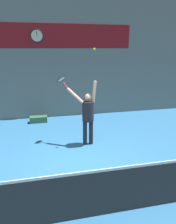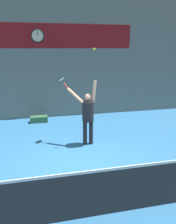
{
  "view_description": "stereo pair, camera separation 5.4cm",
  "coord_description": "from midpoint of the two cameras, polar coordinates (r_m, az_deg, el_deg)",
  "views": [
    {
      "loc": [
        -0.89,
        -4.7,
        2.97
      ],
      "look_at": [
        0.56,
        1.54,
        1.07
      ],
      "focal_mm": 35.0,
      "sensor_mm": 36.0,
      "label": 1
    },
    {
      "loc": [
        -0.84,
        -4.71,
        2.97
      ],
      "look_at": [
        0.56,
        1.54,
        1.07
      ],
      "focal_mm": 35.0,
      "sensor_mm": 36.0,
      "label": 2
    }
  ],
  "objects": [
    {
      "name": "ground_plane",
      "position": [
        5.63,
        -2.34,
        -15.29
      ],
      "size": [
        18.0,
        18.0,
        0.0
      ],
      "primitive_type": "plane",
      "color": "teal"
    },
    {
      "name": "back_wall",
      "position": [
        9.51,
        -8.08,
        13.55
      ],
      "size": [
        18.0,
        0.1,
        5.0
      ],
      "color": "slate",
      "rests_on": "ground_plane"
    },
    {
      "name": "equipment_bag",
      "position": [
        9.23,
        -12.97,
        -1.87
      ],
      "size": [
        0.7,
        0.33,
        0.25
      ],
      "color": "#33663F",
      "rests_on": "ground_plane"
    },
    {
      "name": "scoreboard_clock",
      "position": [
        9.39,
        -13.39,
        18.81
      ],
      "size": [
        0.54,
        0.05,
        0.54
      ],
      "color": "beige"
    },
    {
      "name": "tennis_player",
      "position": [
        6.7,
        -0.31,
        -0.41
      ],
      "size": [
        0.89,
        0.56,
        2.02
      ],
      "color": "black",
      "rests_on": "ground_plane"
    },
    {
      "name": "sponsor_banner",
      "position": [
        9.45,
        -8.27,
        19.05
      ],
      "size": [
        6.26,
        0.02,
        0.96
      ],
      "color": "maroon"
    },
    {
      "name": "tennis_racket",
      "position": [
        6.85,
        -7.06,
        8.35
      ],
      "size": [
        0.37,
        0.38,
        0.38
      ],
      "color": "red"
    },
    {
      "name": "court_net",
      "position": [
        4.13,
        1.82,
        -20.29
      ],
      "size": [
        8.77,
        0.07,
        1.06
      ],
      "color": "#333333",
      "rests_on": "ground_plane"
    },
    {
      "name": "tennis_ball",
      "position": [
        6.4,
        1.39,
        16.09
      ],
      "size": [
        0.07,
        0.07,
        0.07
      ],
      "color": "#CCDB2D"
    }
  ]
}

